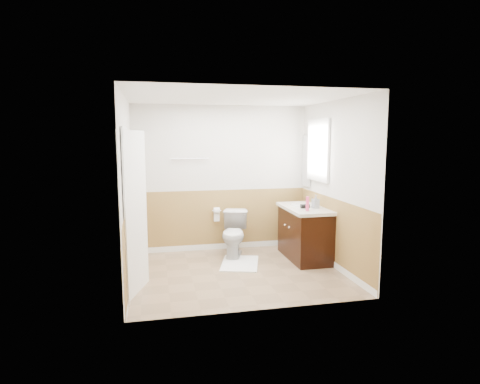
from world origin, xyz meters
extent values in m
plane|color=#8C7051|center=(0.00, 0.00, 0.00)|extent=(3.00, 3.00, 0.00)
plane|color=white|center=(0.00, 0.00, 2.50)|extent=(3.00, 3.00, 0.00)
plane|color=silver|center=(0.00, 1.30, 1.25)|extent=(3.00, 0.00, 3.00)
plane|color=silver|center=(0.00, -1.30, 1.25)|extent=(3.00, 0.00, 3.00)
plane|color=silver|center=(-1.50, 0.00, 1.25)|extent=(0.00, 3.00, 3.00)
plane|color=silver|center=(1.50, 0.00, 1.25)|extent=(0.00, 3.00, 3.00)
plane|color=#9F7C3F|center=(0.00, 1.29, 0.50)|extent=(3.00, 0.00, 3.00)
plane|color=#9F7C3F|center=(0.00, -1.29, 0.50)|extent=(3.00, 0.00, 3.00)
plane|color=#9F7C3F|center=(-1.49, 0.00, 0.50)|extent=(0.00, 2.60, 2.60)
plane|color=#9F7C3F|center=(1.49, 0.00, 0.50)|extent=(0.00, 2.60, 2.60)
imported|color=silver|center=(0.13, 0.82, 0.37)|extent=(0.60, 0.81, 0.74)
cube|color=white|center=(0.13, 0.37, 0.01)|extent=(0.75, 0.92, 0.02)
cube|color=black|center=(1.21, 0.44, 0.40)|extent=(0.55, 1.10, 0.80)
sphere|color=silver|center=(0.91, 0.34, 0.55)|extent=(0.03, 0.03, 0.03)
sphere|color=silver|center=(0.91, 0.54, 0.55)|extent=(0.03, 0.03, 0.03)
cube|color=silver|center=(1.20, 0.44, 0.83)|extent=(0.60, 1.15, 0.05)
cylinder|color=white|center=(1.21, 0.59, 0.86)|extent=(0.36, 0.36, 0.02)
cylinder|color=silver|center=(1.39, 0.59, 0.92)|extent=(0.02, 0.02, 0.14)
cylinder|color=#EC3D73|center=(1.11, 0.11, 0.96)|extent=(0.05, 0.05, 0.22)
imported|color=gray|center=(1.33, 0.32, 0.96)|extent=(0.11, 0.11, 0.21)
cylinder|color=black|center=(1.16, 0.33, 0.89)|extent=(0.14, 0.07, 0.07)
cylinder|color=black|center=(1.13, 0.33, 0.86)|extent=(0.03, 0.03, 0.07)
cube|color=silver|center=(1.48, 1.10, 1.55)|extent=(0.02, 0.35, 0.90)
cube|color=white|center=(1.47, 0.59, 1.75)|extent=(0.04, 0.80, 1.00)
cube|color=white|center=(1.49, 0.59, 1.75)|extent=(0.01, 0.70, 0.90)
cube|color=white|center=(-1.40, -0.45, 1.02)|extent=(0.29, 0.78, 2.04)
cube|color=white|center=(-1.48, -0.45, 1.03)|extent=(0.02, 0.92, 2.10)
sphere|color=silver|center=(-1.34, -0.12, 0.95)|extent=(0.06, 0.06, 0.06)
cylinder|color=silver|center=(-0.55, 1.25, 1.60)|extent=(0.62, 0.02, 0.02)
cylinder|color=silver|center=(-0.10, 1.23, 0.70)|extent=(0.14, 0.02, 0.02)
cylinder|color=white|center=(-0.10, 1.23, 0.70)|extent=(0.10, 0.11, 0.11)
cube|color=white|center=(-0.10, 1.23, 0.59)|extent=(0.10, 0.01, 0.16)
camera|label=1|loc=(-1.15, -5.47, 1.95)|focal=29.81mm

